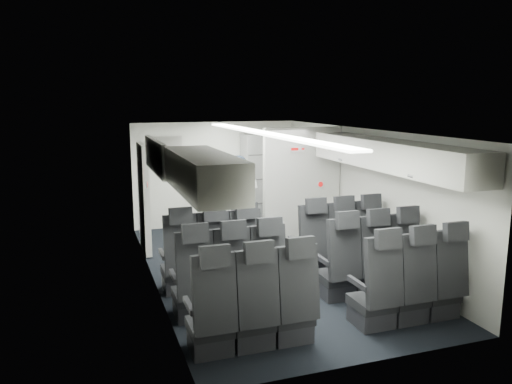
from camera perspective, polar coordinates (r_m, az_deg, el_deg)
cabin_shell at (r=7.59m, az=0.98°, el=-0.72°), size 3.41×6.01×2.16m
seat_row_front at (r=7.29m, az=2.40°, el=-7.06°), size 3.33×0.56×1.24m
seat_row_mid at (r=6.50m, az=5.32°, el=-9.32°), size 3.33×0.56×1.24m
seat_row_rear at (r=5.75m, az=9.08°, el=-12.14°), size 3.33×0.56×1.24m
overhead_bin_left_rear at (r=5.18m, az=-6.04°, el=2.17°), size 0.53×1.80×0.40m
overhead_bin_left_front_open at (r=6.89m, az=-9.65°, el=3.14°), size 0.64×1.70×0.72m
overhead_bin_right_rear at (r=6.41m, az=19.19°, el=3.25°), size 0.53×1.80×0.40m
overhead_bin_right_front at (r=7.85m, az=11.32°, el=4.88°), size 0.53×1.70×0.40m
bulkhead_partition at (r=8.69m, az=5.26°, el=0.36°), size 1.40×0.15×2.13m
galley_unit at (r=10.46m, az=0.80°, el=1.45°), size 0.85×0.52×1.90m
boarding_door at (r=8.76m, az=-12.69°, el=-0.58°), size 0.12×1.27×1.86m
flight_attendant at (r=8.93m, az=-1.81°, el=-1.01°), size 0.39×0.60×1.64m
carry_on_bag at (r=6.82m, az=-9.24°, el=3.55°), size 0.51×0.42×0.26m
papers at (r=8.89m, az=-0.56°, el=0.75°), size 0.22×0.07×0.16m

